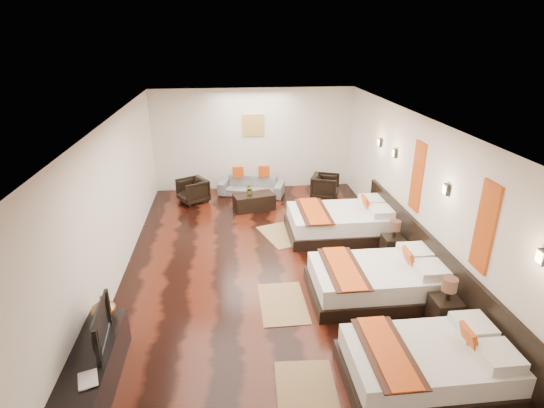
{
  "coord_description": "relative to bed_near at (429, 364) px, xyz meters",
  "views": [
    {
      "loc": [
        -0.74,
        -6.83,
        4.19
      ],
      "look_at": [
        0.08,
        0.72,
        1.1
      ],
      "focal_mm": 28.13,
      "sensor_mm": 36.0,
      "label": 1
    }
  ],
  "objects": [
    {
      "name": "floor",
      "position": [
        -1.7,
        2.83,
        -0.27
      ],
      "size": [
        5.5,
        9.5,
        0.01
      ],
      "primitive_type": "cube",
      "color": "black",
      "rests_on": "ground"
    },
    {
      "name": "ceiling",
      "position": [
        -1.7,
        2.83,
        2.53
      ],
      "size": [
        5.5,
        9.5,
        0.01
      ],
      "primitive_type": "cube",
      "color": "white",
      "rests_on": "floor"
    },
    {
      "name": "back_wall",
      "position": [
        -1.7,
        7.58,
        1.13
      ],
      "size": [
        5.5,
        0.01,
        2.8
      ],
      "primitive_type": "cube",
      "color": "silver",
      "rests_on": "floor"
    },
    {
      "name": "left_wall",
      "position": [
        -4.45,
        2.83,
        1.13
      ],
      "size": [
        0.01,
        9.5,
        2.8
      ],
      "primitive_type": "cube",
      "color": "silver",
      "rests_on": "floor"
    },
    {
      "name": "right_wall",
      "position": [
        1.05,
        2.83,
        1.13
      ],
      "size": [
        0.01,
        9.5,
        2.8
      ],
      "primitive_type": "cube",
      "color": "silver",
      "rests_on": "floor"
    },
    {
      "name": "headboard_panel",
      "position": [
        1.01,
        2.03,
        0.18
      ],
      "size": [
        0.08,
        6.6,
        0.9
      ],
      "primitive_type": "cube",
      "color": "black",
      "rests_on": "floor"
    },
    {
      "name": "bed_near",
      "position": [
        0.0,
        0.0,
        0.0
      ],
      "size": [
        2.1,
        1.32,
        0.8
      ],
      "color": "black",
      "rests_on": "floor"
    },
    {
      "name": "bed_mid",
      "position": [
        0.0,
        1.94,
        0.02
      ],
      "size": [
        2.22,
        1.4,
        0.85
      ],
      "color": "black",
      "rests_on": "floor"
    },
    {
      "name": "bed_far",
      "position": [
        0.0,
        4.3,
        0.03
      ],
      "size": [
        2.31,
        1.45,
        0.88
      ],
      "color": "black",
      "rests_on": "floor"
    },
    {
      "name": "nightstand_a",
      "position": [
        0.75,
        1.06,
        0.02
      ],
      "size": [
        0.42,
        0.42,
        0.83
      ],
      "color": "black",
      "rests_on": "floor"
    },
    {
      "name": "nightstand_b",
      "position": [
        0.75,
        3.2,
        0.0
      ],
      "size": [
        0.4,
        0.4,
        0.79
      ],
      "color": "black",
      "rests_on": "floor"
    },
    {
      "name": "jute_mat_near",
      "position": [
        -1.58,
        -0.08,
        -0.27
      ],
      "size": [
        0.82,
        1.24,
        0.01
      ],
      "primitive_type": "cube",
      "rotation": [
        0.0,
        0.0,
        -0.06
      ],
      "color": "olive",
      "rests_on": "floor"
    },
    {
      "name": "jute_mat_mid",
      "position": [
        -1.62,
        1.87,
        -0.27
      ],
      "size": [
        0.76,
        1.2,
        0.01
      ],
      "primitive_type": "cube",
      "rotation": [
        0.0,
        0.0,
        0.01
      ],
      "color": "olive",
      "rests_on": "floor"
    },
    {
      "name": "jute_mat_far",
      "position": [
        -1.31,
        4.4,
        -0.27
      ],
      "size": [
        1.09,
        1.38,
        0.01
      ],
      "primitive_type": "cube",
      "rotation": [
        0.0,
        0.0,
        0.33
      ],
      "color": "olive",
      "rests_on": "floor"
    },
    {
      "name": "tv_console",
      "position": [
        -4.2,
        0.34,
        0.0
      ],
      "size": [
        0.5,
        1.8,
        0.55
      ],
      "primitive_type": "cube",
      "color": "black",
      "rests_on": "floor"
    },
    {
      "name": "tv",
      "position": [
        -4.15,
        0.51,
        0.53
      ],
      "size": [
        0.19,
        0.89,
        0.51
      ],
      "primitive_type": "imported",
      "rotation": [
        0.0,
        0.0,
        1.66
      ],
      "color": "black",
      "rests_on": "tv_console"
    },
    {
      "name": "book",
      "position": [
        -4.2,
        -0.15,
        0.29
      ],
      "size": [
        0.29,
        0.33,
        0.03
      ],
      "primitive_type": "imported",
      "rotation": [
        0.0,
        0.0,
        0.32
      ],
      "color": "black",
      "rests_on": "tv_console"
    },
    {
      "name": "figurine",
      "position": [
        -4.2,
        1.04,
        0.45
      ],
      "size": [
        0.39,
        0.39,
        0.34
      ],
      "primitive_type": "imported",
      "rotation": [
        0.0,
        0.0,
        0.23
      ],
      "color": "brown",
      "rests_on": "tv_console"
    },
    {
      "name": "sofa",
      "position": [
        -1.82,
        7.0,
        -0.02
      ],
      "size": [
        1.88,
        1.18,
        0.51
      ],
      "primitive_type": "imported",
      "rotation": [
        0.0,
        0.0,
        -0.3
      ],
      "color": "slate",
      "rests_on": "floor"
    },
    {
      "name": "armchair_left",
      "position": [
        -3.37,
        6.62,
        0.04
      ],
      "size": [
        0.93,
        0.93,
        0.63
      ],
      "primitive_type": "imported",
      "rotation": [
        0.0,
        0.0,
        -1.04
      ],
      "color": "black",
      "rests_on": "floor"
    },
    {
      "name": "armchair_right",
      "position": [
        0.14,
        6.56,
        0.04
      ],
      "size": [
        0.9,
        0.89,
        0.64
      ],
      "primitive_type": "imported",
      "rotation": [
        0.0,
        0.0,
        1.19
      ],
      "color": "black",
      "rests_on": "floor"
    },
    {
      "name": "coffee_table",
      "position": [
        -1.82,
        5.95,
        -0.07
      ],
      "size": [
        1.09,
        0.72,
        0.4
      ],
      "primitive_type": "cube",
      "rotation": [
        0.0,
        0.0,
        0.24
      ],
      "color": "black",
      "rests_on": "floor"
    },
    {
      "name": "table_plant",
      "position": [
        -1.91,
        5.99,
        0.26
      ],
      "size": [
        0.25,
        0.22,
        0.27
      ],
      "primitive_type": "imported",
      "rotation": [
        0.0,
        0.0,
        0.04
      ],
      "color": "#255D1F",
      "rests_on": "coffee_table"
    },
    {
      "name": "orange_panel_a",
      "position": [
        1.03,
        0.93,
        1.43
      ],
      "size": [
        0.04,
        0.4,
        1.3
      ],
      "primitive_type": "cube",
      "color": "#D86014",
      "rests_on": "right_wall"
    },
    {
      "name": "orange_panel_b",
      "position": [
        1.03,
        3.13,
        1.43
      ],
      "size": [
        0.04,
        0.4,
        1.3
      ],
      "primitive_type": "cube",
      "color": "#D86014",
      "rests_on": "right_wall"
    },
    {
      "name": "sconce_near",
      "position": [
        1.01,
        -0.17,
        1.58
      ],
      "size": [
        0.07,
        0.12,
        0.18
      ],
      "color": "black",
      "rests_on": "right_wall"
    },
    {
      "name": "sconce_mid",
      "position": [
        1.01,
        2.03,
        1.58
      ],
      "size": [
        0.07,
        0.12,
        0.18
      ],
      "color": "black",
      "rests_on": "right_wall"
    },
    {
      "name": "sconce_far",
      "position": [
        1.01,
        4.23,
        1.58
      ],
      "size": [
        0.07,
        0.12,
        0.18
      ],
      "color": "black",
      "rests_on": "right_wall"
    },
    {
      "name": "sconce_lounge",
      "position": [
        1.01,
        5.13,
        1.58
      ],
      "size": [
        0.07,
        0.12,
        0.18
      ],
      "color": "black",
      "rests_on": "right_wall"
    },
    {
      "name": "gold_artwork",
      "position": [
        -1.7,
        7.56,
        1.53
      ],
      "size": [
        0.6,
        0.04,
        0.6
      ],
      "primitive_type": "cube",
      "color": "#AD873F",
      "rests_on": "back_wall"
    }
  ]
}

